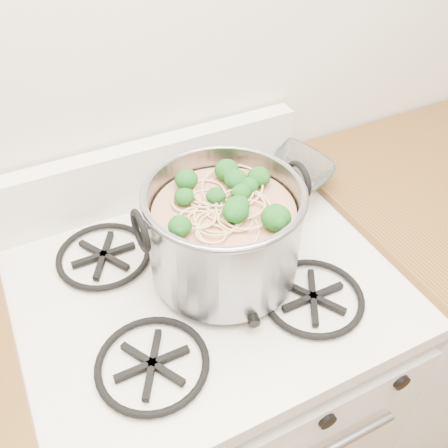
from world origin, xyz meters
TOP-DOWN VIEW (x-y plane):
  - gas_range at (0.00, 1.26)m, footprint 0.76×0.66m
  - stock_pot at (0.04, 1.26)m, footprint 0.34×0.31m
  - spatula at (0.10, 1.34)m, footprint 0.37×0.38m
  - glass_bowl at (0.28, 1.45)m, footprint 0.13×0.13m

SIDE VIEW (x-z plane):
  - gas_range at x=0.00m, z-range -0.03..0.90m
  - spatula at x=0.10m, z-range 0.92..0.95m
  - glass_bowl at x=0.28m, z-range 0.92..0.95m
  - stock_pot at x=0.04m, z-range 0.92..1.13m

